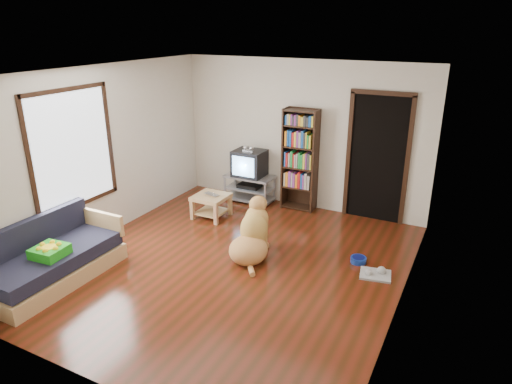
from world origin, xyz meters
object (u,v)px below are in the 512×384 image
at_px(green_cushion, 50,251).
at_px(dog_bowl, 358,260).
at_px(tv_stand, 250,187).
at_px(laptop, 210,195).
at_px(coffee_table, 211,202).
at_px(sofa, 53,261).
at_px(dog, 252,236).
at_px(crt_tv, 250,163).
at_px(grey_rag, 375,275).
at_px(bookshelf, 300,155).

relative_size(green_cushion, dog_bowl, 1.71).
bearing_deg(tv_stand, green_cushion, -102.82).
height_order(dog_bowl, tv_stand, tv_stand).
height_order(laptop, coffee_table, laptop).
bearing_deg(green_cushion, laptop, 71.93).
distance_m(sofa, dog, 2.66).
bearing_deg(dog, crt_tv, 118.56).
xyz_separation_m(grey_rag, sofa, (-3.73, -1.99, 0.25)).
xyz_separation_m(laptop, sofa, (-0.74, -2.63, -0.15)).
relative_size(laptop, tv_stand, 0.31).
bearing_deg(dog, laptop, 144.96).
relative_size(dog_bowl, dog, 0.21).
bearing_deg(crt_tv, laptop, -102.67).
distance_m(green_cushion, coffee_table, 2.84).
height_order(grey_rag, coffee_table, coffee_table).
xyz_separation_m(laptop, grey_rag, (2.99, -0.64, -0.40)).
distance_m(bookshelf, sofa, 4.26).
bearing_deg(bookshelf, dog, -87.25).
height_order(dog_bowl, dog, dog).
distance_m(green_cushion, grey_rag, 4.20).
bearing_deg(laptop, grey_rag, 1.42).
xyz_separation_m(dog_bowl, grey_rag, (0.30, -0.25, -0.03)).
relative_size(tv_stand, crt_tv, 1.55).
distance_m(green_cushion, tv_stand, 3.84).
relative_size(grey_rag, sofa, 0.22).
xyz_separation_m(green_cushion, sofa, (-0.12, 0.10, -0.22)).
bearing_deg(sofa, grey_rag, 28.06).
relative_size(grey_rag, dog, 0.39).
bearing_deg(sofa, dog, 40.62).
bearing_deg(sofa, tv_stand, 74.98).
height_order(crt_tv, dog, crt_tv).
distance_m(grey_rag, sofa, 4.23).
distance_m(bookshelf, dog, 2.11).
relative_size(laptop, crt_tv, 0.49).
relative_size(dog_bowl, tv_stand, 0.24).
relative_size(laptop, dog, 0.27).
xyz_separation_m(green_cushion, grey_rag, (3.61, 2.09, -0.47)).
distance_m(sofa, coffee_table, 2.76).
xyz_separation_m(laptop, dog_bowl, (2.69, -0.39, -0.37)).
bearing_deg(laptop, bookshelf, 56.39).
distance_m(laptop, coffee_table, 0.13).
bearing_deg(green_cushion, bookshelf, 59.53).
relative_size(crt_tv, sofa, 0.32).
bearing_deg(green_cushion, tv_stand, 71.89).
bearing_deg(laptop, green_cushion, -89.28).
xyz_separation_m(bookshelf, coffee_table, (-1.18, -1.07, -0.72)).
height_order(dog_bowl, crt_tv, crt_tv).
bearing_deg(dog, coffee_table, 144.06).
height_order(green_cushion, bookshelf, bookshelf).
bearing_deg(tv_stand, coffee_table, -103.33).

